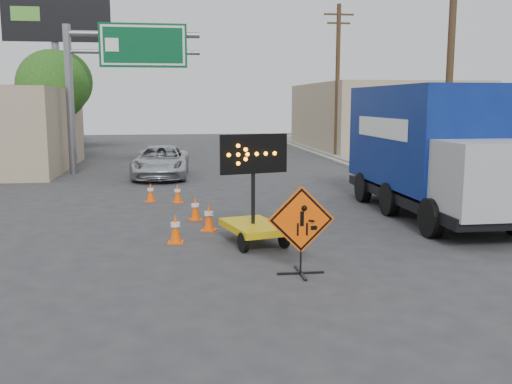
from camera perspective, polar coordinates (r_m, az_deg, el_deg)
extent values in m
plane|color=#2D2D30|center=(10.32, 2.90, -9.90)|extent=(100.00, 100.00, 0.00)
cube|color=gray|center=(26.42, 11.83, 1.71)|extent=(0.40, 60.00, 0.12)
cube|color=gray|center=(27.30, 16.37, 1.79)|extent=(4.00, 60.00, 0.15)
cube|color=tan|center=(42.31, 12.29, 7.43)|extent=(10.00, 14.00, 4.60)
cylinder|color=slate|center=(27.94, -18.10, 8.71)|extent=(0.36, 0.36, 6.80)
cylinder|color=slate|center=(27.77, -12.08, 15.16)|extent=(6.00, 0.28, 0.28)
cylinder|color=slate|center=(27.70, -12.03, 13.52)|extent=(6.00, 0.20, 0.20)
cube|color=#054623|center=(27.59, -11.21, 14.19)|extent=(4.00, 0.10, 2.00)
cube|color=silver|center=(27.52, -11.22, 14.20)|extent=(3.80, 0.01, 1.80)
cylinder|color=slate|center=(36.18, -19.26, 10.38)|extent=(0.44, 0.44, 9.00)
cube|color=silver|center=(36.32, -19.31, 16.40)|extent=(6.00, 0.25, 3.00)
cube|color=black|center=(36.17, -19.36, 16.43)|extent=(6.10, 0.04, 3.10)
cylinder|color=#40301B|center=(21.98, 18.82, 11.58)|extent=(0.26, 0.26, 9.00)
cylinder|color=#40301B|center=(35.03, 8.14, 10.85)|extent=(0.26, 0.26, 9.00)
cube|color=#40301B|center=(35.37, 8.29, 17.17)|extent=(1.80, 0.10, 0.10)
cube|color=#40301B|center=(35.30, 8.27, 16.37)|extent=(1.40, 0.10, 0.10)
cylinder|color=#40301B|center=(32.18, -19.43, 5.47)|extent=(0.28, 0.28, 3.25)
sphere|color=#1D4B15|center=(32.15, -19.67, 10.01)|extent=(3.71, 3.71, 3.71)
cylinder|color=#40301B|center=(40.22, -18.72, 6.36)|extent=(0.28, 0.28, 3.58)
sphere|color=#1D4B15|center=(40.21, -18.93, 10.37)|extent=(4.10, 4.10, 4.10)
cube|color=black|center=(11.32, 4.47, -8.07)|extent=(0.94, 0.07, 0.04)
cube|color=black|center=(11.32, 4.47, -8.07)|extent=(0.07, 0.94, 0.04)
cylinder|color=black|center=(11.23, 4.49, -6.40)|extent=(0.04, 0.04, 0.73)
cube|color=#FF5305|center=(11.06, 4.54, -2.76)|extent=(1.32, 0.04, 1.32)
cube|color=black|center=(11.06, 4.54, -2.76)|extent=(1.23, 0.02, 1.23)
cube|color=#C4A30A|center=(13.52, -0.29, -3.50)|extent=(1.52, 2.04, 0.16)
cylinder|color=black|center=(13.33, -0.30, 0.92)|extent=(0.09, 0.09, 2.01)
cube|color=black|center=(13.25, -0.30, 3.86)|extent=(1.62, 0.49, 0.92)
imported|color=silver|center=(25.63, -9.48, 3.00)|extent=(2.60, 5.17, 1.40)
cube|color=black|center=(17.53, 16.91, -0.39)|extent=(2.40, 7.92, 0.30)
cube|color=navy|center=(18.06, 16.09, 5.44)|extent=(2.50, 6.14, 2.97)
cube|color=#9EA0A5|center=(14.63, 22.36, 1.24)|extent=(2.28, 1.79, 1.78)
cube|color=#FF5305|center=(13.83, -8.03, -4.99)|extent=(0.40, 0.40, 0.03)
cone|color=#FF5305|center=(13.75, -8.06, -3.56)|extent=(0.28, 0.28, 0.68)
cylinder|color=silver|center=(13.73, -8.07, -3.24)|extent=(0.23, 0.23, 0.10)
cube|color=#FF5305|center=(15.02, -4.73, -3.81)|extent=(0.48, 0.48, 0.03)
cone|color=#FF5305|center=(14.94, -4.74, -2.46)|extent=(0.28, 0.28, 0.69)
cylinder|color=silver|center=(14.93, -4.75, -2.15)|extent=(0.23, 0.23, 0.10)
cube|color=#FF5305|center=(16.39, -6.07, -2.74)|extent=(0.43, 0.43, 0.03)
cone|color=#FF5305|center=(16.32, -6.09, -1.58)|extent=(0.27, 0.27, 0.65)
cylinder|color=silver|center=(16.31, -6.10, -1.32)|extent=(0.22, 0.22, 0.10)
cube|color=#FF5305|center=(19.59, -10.47, -0.91)|extent=(0.43, 0.43, 0.03)
cone|color=#FF5305|center=(19.53, -10.50, 0.03)|extent=(0.25, 0.25, 0.62)
cylinder|color=silver|center=(19.52, -10.51, 0.24)|extent=(0.21, 0.21, 0.09)
cube|color=#FF5305|center=(19.23, -7.83, -1.02)|extent=(0.42, 0.42, 0.03)
cone|color=#FF5305|center=(19.17, -7.86, -0.07)|extent=(0.26, 0.26, 0.62)
cylinder|color=silver|center=(19.16, -7.86, 0.14)|extent=(0.21, 0.21, 0.09)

